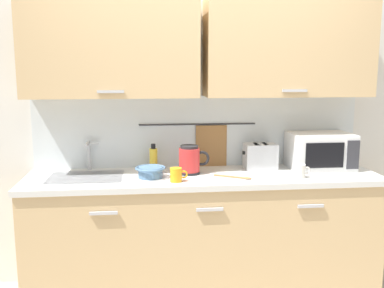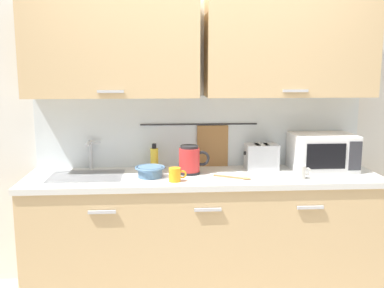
{
  "view_description": "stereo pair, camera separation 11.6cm",
  "coord_description": "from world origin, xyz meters",
  "px_view_note": "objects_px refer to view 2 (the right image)",
  "views": [
    {
      "loc": [
        -0.41,
        -2.77,
        1.66
      ],
      "look_at": [
        -0.08,
        0.33,
        1.12
      ],
      "focal_mm": 41.37,
      "sensor_mm": 36.0,
      "label": 1
    },
    {
      "loc": [
        -0.3,
        -2.78,
        1.66
      ],
      "look_at": [
        -0.08,
        0.33,
        1.12
      ],
      "focal_mm": 41.37,
      "sensor_mm": 36.0,
      "label": 2
    }
  ],
  "objects_px": {
    "electric_kettle": "(190,160)",
    "wooden_spoon": "(237,178)",
    "dish_soap_bottle": "(154,158)",
    "mixing_bowl": "(150,171)",
    "mug_by_kettle": "(300,172)",
    "microwave": "(322,152)",
    "mug_near_sink": "(175,175)",
    "toaster": "(261,156)"
  },
  "relations": [
    {
      "from": "electric_kettle",
      "to": "wooden_spoon",
      "type": "bearing_deg",
      "value": -27.81
    },
    {
      "from": "dish_soap_bottle",
      "to": "mixing_bowl",
      "type": "bearing_deg",
      "value": -96.1
    },
    {
      "from": "dish_soap_bottle",
      "to": "mixing_bowl",
      "type": "xyz_separation_m",
      "value": [
        -0.03,
        -0.25,
        -0.04
      ]
    },
    {
      "from": "mug_by_kettle",
      "to": "electric_kettle",
      "type": "bearing_deg",
      "value": 165.29
    },
    {
      "from": "microwave",
      "to": "dish_soap_bottle",
      "type": "bearing_deg",
      "value": 175.68
    },
    {
      "from": "electric_kettle",
      "to": "mug_by_kettle",
      "type": "height_order",
      "value": "electric_kettle"
    },
    {
      "from": "dish_soap_bottle",
      "to": "mug_near_sink",
      "type": "bearing_deg",
      "value": -69.2
    },
    {
      "from": "mixing_bowl",
      "to": "mug_near_sink",
      "type": "bearing_deg",
      "value": -37.85
    },
    {
      "from": "dish_soap_bottle",
      "to": "mug_near_sink",
      "type": "distance_m",
      "value": 0.41
    },
    {
      "from": "mug_by_kettle",
      "to": "wooden_spoon",
      "type": "height_order",
      "value": "mug_by_kettle"
    },
    {
      "from": "electric_kettle",
      "to": "mug_by_kettle",
      "type": "relative_size",
      "value": 1.89
    },
    {
      "from": "mug_near_sink",
      "to": "mixing_bowl",
      "type": "xyz_separation_m",
      "value": [
        -0.17,
        0.13,
        -0.0
      ]
    },
    {
      "from": "toaster",
      "to": "mixing_bowl",
      "type": "bearing_deg",
      "value": -166.38
    },
    {
      "from": "mug_near_sink",
      "to": "electric_kettle",
      "type": "bearing_deg",
      "value": 62.53
    },
    {
      "from": "wooden_spoon",
      "to": "mug_by_kettle",
      "type": "bearing_deg",
      "value": -4.12
    },
    {
      "from": "dish_soap_bottle",
      "to": "wooden_spoon",
      "type": "relative_size",
      "value": 0.77
    },
    {
      "from": "mug_by_kettle",
      "to": "wooden_spoon",
      "type": "relative_size",
      "value": 0.47
    },
    {
      "from": "microwave",
      "to": "toaster",
      "type": "relative_size",
      "value": 1.8
    },
    {
      "from": "electric_kettle",
      "to": "mixing_bowl",
      "type": "height_order",
      "value": "electric_kettle"
    },
    {
      "from": "dish_soap_bottle",
      "to": "toaster",
      "type": "bearing_deg",
      "value": -3.27
    },
    {
      "from": "electric_kettle",
      "to": "toaster",
      "type": "distance_m",
      "value": 0.56
    },
    {
      "from": "microwave",
      "to": "mixing_bowl",
      "type": "xyz_separation_m",
      "value": [
        -1.29,
        -0.15,
        -0.09
      ]
    },
    {
      "from": "dish_soap_bottle",
      "to": "wooden_spoon",
      "type": "height_order",
      "value": "dish_soap_bottle"
    },
    {
      "from": "dish_soap_bottle",
      "to": "toaster",
      "type": "distance_m",
      "value": 0.81
    },
    {
      "from": "toaster",
      "to": "wooden_spoon",
      "type": "xyz_separation_m",
      "value": [
        -0.24,
        -0.28,
        -0.09
      ]
    },
    {
      "from": "mixing_bowl",
      "to": "electric_kettle",
      "type": "bearing_deg",
      "value": 16.71
    },
    {
      "from": "microwave",
      "to": "mixing_bowl",
      "type": "distance_m",
      "value": 1.3
    },
    {
      "from": "toaster",
      "to": "mug_by_kettle",
      "type": "xyz_separation_m",
      "value": [
        0.2,
        -0.31,
        -0.05
      ]
    },
    {
      "from": "mug_near_sink",
      "to": "mixing_bowl",
      "type": "distance_m",
      "value": 0.22
    },
    {
      "from": "wooden_spoon",
      "to": "microwave",
      "type": "bearing_deg",
      "value": 18.75
    },
    {
      "from": "microwave",
      "to": "mug_by_kettle",
      "type": "xyz_separation_m",
      "value": [
        -0.25,
        -0.27,
        -0.09
      ]
    },
    {
      "from": "microwave",
      "to": "dish_soap_bottle",
      "type": "distance_m",
      "value": 1.27
    },
    {
      "from": "dish_soap_bottle",
      "to": "mug_by_kettle",
      "type": "xyz_separation_m",
      "value": [
        1.01,
        -0.36,
        -0.04
      ]
    },
    {
      "from": "mixing_bowl",
      "to": "wooden_spoon",
      "type": "height_order",
      "value": "mixing_bowl"
    },
    {
      "from": "microwave",
      "to": "dish_soap_bottle",
      "type": "relative_size",
      "value": 2.35
    },
    {
      "from": "electric_kettle",
      "to": "mug_near_sink",
      "type": "relative_size",
      "value": 1.89
    },
    {
      "from": "electric_kettle",
      "to": "toaster",
      "type": "bearing_deg",
      "value": 11.98
    },
    {
      "from": "mug_near_sink",
      "to": "mug_by_kettle",
      "type": "bearing_deg",
      "value": 1.44
    },
    {
      "from": "toaster",
      "to": "mug_by_kettle",
      "type": "relative_size",
      "value": 2.13
    },
    {
      "from": "toaster",
      "to": "wooden_spoon",
      "type": "distance_m",
      "value": 0.38
    },
    {
      "from": "mug_near_sink",
      "to": "dish_soap_bottle",
      "type": "bearing_deg",
      "value": 110.8
    },
    {
      "from": "microwave",
      "to": "mug_by_kettle",
      "type": "bearing_deg",
      "value": -133.36
    }
  ]
}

